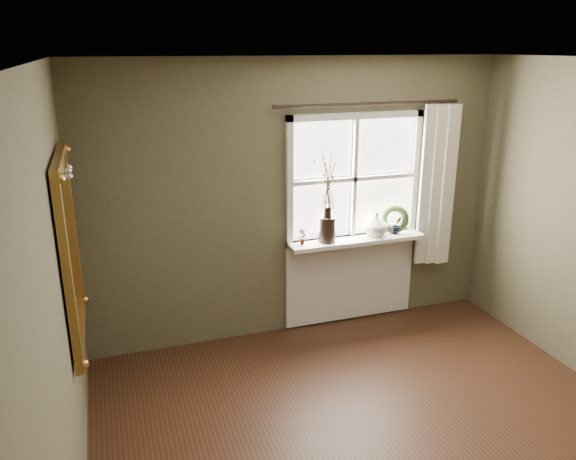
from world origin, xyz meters
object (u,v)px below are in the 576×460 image
at_px(dark_jug, 327,229).
at_px(wreath, 394,222).
at_px(cream_vase, 376,224).
at_px(gilt_mirror, 70,249).

xyz_separation_m(dark_jug, wreath, (0.73, 0.04, -0.01)).
distance_m(dark_jug, wreath, 0.73).
xyz_separation_m(cream_vase, gilt_mirror, (-2.71, -0.85, 0.36)).
relative_size(dark_jug, cream_vase, 1.02).
distance_m(dark_jug, cream_vase, 0.51).
distance_m(wreath, gilt_mirror, 3.09).
height_order(cream_vase, wreath, wreath).
xyz_separation_m(cream_vase, wreath, (0.22, 0.04, -0.01)).
height_order(dark_jug, wreath, wreath).
bearing_deg(cream_vase, dark_jug, 180.00).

